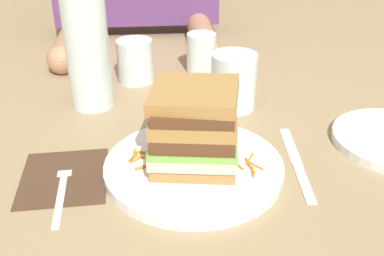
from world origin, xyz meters
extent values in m
plane|color=#9E8460|center=(0.00, 0.00, 0.00)|extent=(3.00, 3.00, 0.00)
cylinder|color=white|center=(0.01, -0.02, 0.01)|extent=(0.26, 0.26, 0.01)
cube|color=#A87A42|center=(0.01, -0.02, 0.02)|extent=(0.13, 0.12, 0.02)
cube|color=beige|center=(0.01, -0.02, 0.04)|extent=(0.13, 0.12, 0.02)
cube|color=#7AB74C|center=(0.01, -0.02, 0.05)|extent=(0.13, 0.12, 0.01)
cube|color=#56331E|center=(0.01, -0.02, 0.07)|extent=(0.12, 0.12, 0.02)
cube|color=#A87A42|center=(0.01, -0.02, 0.09)|extent=(0.13, 0.12, 0.02)
cube|color=#56331E|center=(0.01, -0.02, 0.10)|extent=(0.12, 0.11, 0.01)
cube|color=#A87A42|center=(0.01, -0.01, 0.12)|extent=(0.13, 0.12, 0.03)
cylinder|color=orange|center=(-0.06, 0.00, 0.02)|extent=(0.03, 0.01, 0.00)
cylinder|color=orange|center=(-0.07, 0.01, 0.02)|extent=(0.02, 0.01, 0.00)
cylinder|color=orange|center=(-0.08, 0.00, 0.02)|extent=(0.01, 0.02, 0.00)
cylinder|color=orange|center=(-0.06, -0.03, 0.02)|extent=(0.02, 0.01, 0.00)
cylinder|color=orange|center=(-0.07, -0.01, 0.02)|extent=(0.02, 0.01, 0.00)
cylinder|color=orange|center=(-0.08, 0.01, 0.02)|extent=(0.01, 0.02, 0.00)
cylinder|color=orange|center=(0.09, -0.05, 0.02)|extent=(0.01, 0.02, 0.00)
cylinder|color=orange|center=(0.09, -0.03, 0.02)|extent=(0.02, 0.03, 0.00)
cylinder|color=orange|center=(0.07, -0.03, 0.02)|extent=(0.01, 0.03, 0.00)
cylinder|color=orange|center=(0.09, -0.03, 0.02)|extent=(0.01, 0.03, 0.00)
cylinder|color=orange|center=(0.09, -0.02, 0.02)|extent=(0.02, 0.03, 0.00)
cylinder|color=orange|center=(0.09, -0.04, 0.02)|extent=(0.01, 0.03, 0.00)
cube|color=#4C3323|center=(-0.17, -0.02, 0.00)|extent=(0.13, 0.14, 0.00)
cube|color=silver|center=(-0.17, -0.07, 0.00)|extent=(0.02, 0.11, 0.00)
cube|color=silver|center=(-0.18, -0.01, 0.00)|extent=(0.02, 0.02, 0.00)
cylinder|color=silver|center=(-0.17, 0.02, 0.00)|extent=(0.01, 0.04, 0.00)
cylinder|color=silver|center=(-0.17, 0.02, 0.00)|extent=(0.01, 0.04, 0.00)
cylinder|color=silver|center=(-0.18, 0.02, 0.00)|extent=(0.01, 0.04, 0.00)
cylinder|color=silver|center=(-0.19, 0.02, 0.00)|extent=(0.01, 0.04, 0.00)
cube|color=silver|center=(0.16, -0.06, 0.00)|extent=(0.02, 0.10, 0.00)
cube|color=silver|center=(0.17, 0.04, 0.00)|extent=(0.02, 0.11, 0.00)
cylinder|color=white|center=(0.10, 0.18, 0.05)|extent=(0.08, 0.08, 0.10)
cylinder|color=orange|center=(0.10, 0.18, 0.04)|extent=(0.07, 0.07, 0.07)
cylinder|color=silver|center=(-0.16, 0.21, 0.10)|extent=(0.08, 0.08, 0.20)
cylinder|color=silver|center=(0.06, 0.36, 0.04)|extent=(0.06, 0.06, 0.08)
cylinder|color=silver|center=(-0.08, 0.32, 0.04)|extent=(0.07, 0.07, 0.09)
cylinder|color=tan|center=(-0.24, 0.49, 0.03)|extent=(0.06, 0.22, 0.06)
cylinder|color=tan|center=(0.08, 0.49, 0.03)|extent=(0.06, 0.22, 0.06)
sphere|color=tan|center=(-0.24, 0.37, 0.03)|extent=(0.06, 0.06, 0.06)
sphere|color=tan|center=(0.08, 0.37, 0.03)|extent=(0.06, 0.06, 0.06)
camera|label=1|loc=(-0.04, -0.57, 0.38)|focal=43.34mm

